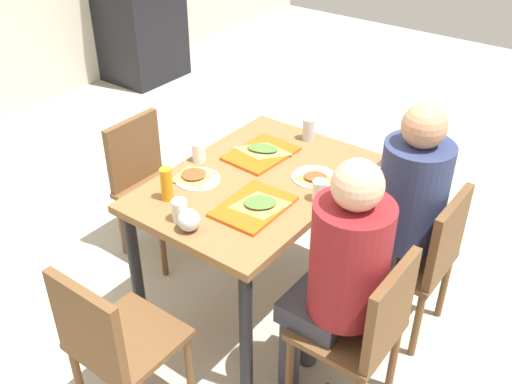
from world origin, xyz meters
The scene contains 22 objects.
ground_plane centered at (0.00, 0.00, -0.01)m, with size 10.00×10.00×0.02m, color #B2AD9E.
main_table centered at (0.00, 0.00, 0.67)m, with size 1.19×0.81×0.77m.
chair_near_left centered at (-0.30, -0.79, 0.48)m, with size 0.40×0.40×0.83m.
chair_near_right centered at (0.30, -0.79, 0.48)m, with size 0.40×0.40×0.83m.
chair_far_side centered at (0.00, 0.79, 0.48)m, with size 0.40×0.40×0.83m.
chair_left_end centered at (-0.98, 0.00, 0.48)m, with size 0.40×0.40×0.83m.
person_in_red centered at (-0.30, -0.65, 0.73)m, with size 0.32×0.42×1.24m.
person_in_brown_jacket centered at (0.30, -0.65, 0.73)m, with size 0.32×0.42×1.24m.
tray_red_near centered at (-0.21, -0.14, 0.78)m, with size 0.36×0.26×0.02m, color #D85914.
tray_red_far centered at (0.21, 0.12, 0.78)m, with size 0.36×0.26×0.02m, color #D85914.
paper_plate_center centered at (-0.18, 0.22, 0.77)m, with size 0.22×0.22×0.01m, color white.
paper_plate_near_edge centered at (0.18, -0.22, 0.77)m, with size 0.22×0.22×0.01m, color white.
pizza_slice_a centered at (-0.19, -0.17, 0.79)m, with size 0.27×0.27×0.02m.
pizza_slice_b centered at (0.23, 0.12, 0.79)m, with size 0.21×0.27×0.02m.
pizza_slice_c centered at (-0.18, 0.25, 0.79)m, with size 0.24×0.24×0.02m.
pizza_slice_d centered at (0.16, -0.24, 0.79)m, with size 0.20×0.21×0.02m.
plastic_cup_a centered at (-0.03, 0.34, 0.82)m, with size 0.07×0.07×0.10m, color white.
plastic_cup_b centered at (0.03, -0.34, 0.82)m, with size 0.07×0.07×0.10m, color white.
plastic_cup_c centered at (-0.48, 0.06, 0.82)m, with size 0.07×0.07×0.10m, color white.
soda_can centered at (0.51, 0.02, 0.83)m, with size 0.07×0.07×0.12m, color #B7BCC6.
condiment_bottle centered at (-0.39, 0.22, 0.85)m, with size 0.06×0.06×0.16m, color orange.
foil_bundle centered at (-0.51, -0.02, 0.82)m, with size 0.10×0.10×0.10m, color silver.
Camera 1 is at (-1.97, -1.47, 2.29)m, focal length 41.38 mm.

